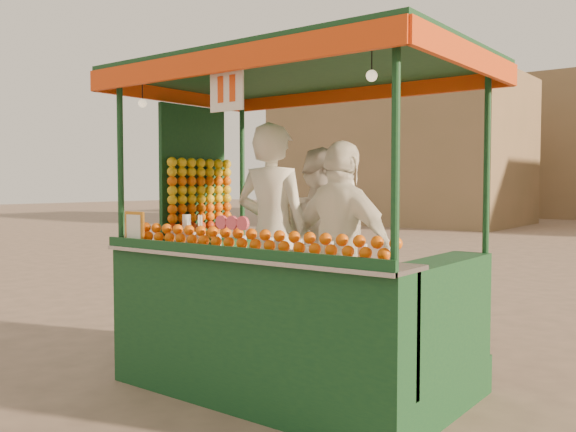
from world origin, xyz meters
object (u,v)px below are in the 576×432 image
Objects in this scene: juice_cart at (281,284)px; vendor_left at (272,234)px; vendor_right at (342,251)px; vendor_middle at (323,245)px.

juice_cart reaches higher than vendor_left.
juice_cart reaches higher than vendor_right.
juice_cart is 1.72× the size of vendor_right.
vendor_left reaches higher than vendor_right.
juice_cart is 1.55× the size of vendor_left.
juice_cart is 0.62m from vendor_right.
vendor_left is at bearing 75.91° from vendor_middle.
vendor_right is (0.77, -0.10, -0.09)m from vendor_left.
vendor_left is at bearing 1.44° from vendor_right.
vendor_left is (-0.24, 0.19, 0.39)m from juice_cart.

